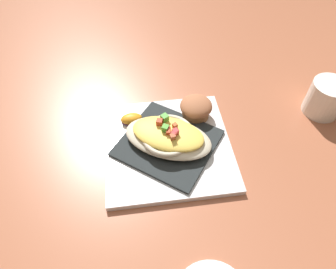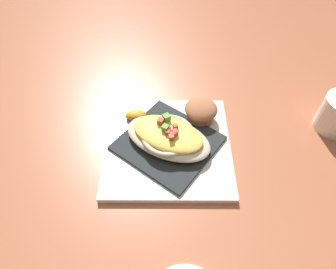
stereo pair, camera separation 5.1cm
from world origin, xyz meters
name	(u,v)px [view 1 (the left image)]	position (x,y,z in m)	size (l,w,h in m)	color
ground_plane	(168,148)	(0.00, 0.00, 0.00)	(2.60, 2.60, 0.00)	#A25B3E
square_plate	(168,146)	(0.00, 0.00, 0.01)	(0.26, 0.26, 0.01)	white
folded_napkin	(168,143)	(0.00, 0.00, 0.02)	(0.18, 0.17, 0.01)	#262B2C
gratin_dish	(168,136)	(0.00, 0.00, 0.04)	(0.16, 0.20, 0.05)	beige
muffin	(196,108)	(-0.08, 0.07, 0.04)	(0.07, 0.07, 0.05)	#A2683F
orange_garnish	(132,119)	(-0.07, -0.08, 0.02)	(0.04, 0.05, 0.02)	#50265F
coffee_mug	(325,99)	(-0.09, 0.36, 0.04)	(0.11, 0.08, 0.08)	white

